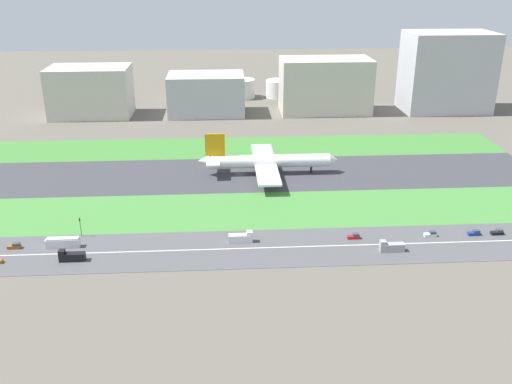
% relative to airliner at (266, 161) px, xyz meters
% --- Properties ---
extents(ground_plane, '(800.00, 800.00, 0.00)m').
position_rel_airliner_xyz_m(ground_plane, '(-12.56, -0.00, -6.23)').
color(ground_plane, '#5B564C').
extents(runway, '(280.00, 46.00, 0.10)m').
position_rel_airliner_xyz_m(runway, '(-12.56, -0.00, -6.18)').
color(runway, '#38383D').
rests_on(runway, ground_plane).
extents(grass_median_north, '(280.00, 36.00, 0.10)m').
position_rel_airliner_xyz_m(grass_median_north, '(-12.56, 41.00, -6.18)').
color(grass_median_north, '#3D7A33').
rests_on(grass_median_north, ground_plane).
extents(grass_median_south, '(280.00, 36.00, 0.10)m').
position_rel_airliner_xyz_m(grass_median_south, '(-12.56, -41.00, -6.18)').
color(grass_median_south, '#427F38').
rests_on(grass_median_south, ground_plane).
extents(highway, '(280.00, 28.00, 0.10)m').
position_rel_airliner_xyz_m(highway, '(-12.56, -73.00, -6.18)').
color(highway, '#4C4C4F').
rests_on(highway, ground_plane).
extents(highway_centerline, '(266.00, 0.50, 0.01)m').
position_rel_airliner_xyz_m(highway_centerline, '(-12.56, -73.00, -6.13)').
color(highway_centerline, silver).
rests_on(highway_centerline, highway).
extents(airliner, '(65.00, 56.00, 19.70)m').
position_rel_airliner_xyz_m(airliner, '(0.00, 0.00, 0.00)').
color(airliner, white).
rests_on(airliner, runway).
extents(car_3, '(4.40, 1.80, 2.00)m').
position_rel_airliner_xyz_m(car_3, '(26.32, -68.00, -5.31)').
color(car_3, '#B2191E').
rests_on(car_3, highway).
extents(car_1, '(4.40, 1.80, 2.00)m').
position_rel_airliner_xyz_m(car_1, '(79.06, -68.00, -5.31)').
color(car_1, black).
rests_on(car_1, highway).
extents(car_5, '(4.40, 1.80, 2.00)m').
position_rel_airliner_xyz_m(car_5, '(70.49, -68.00, -5.31)').
color(car_5, navy).
rests_on(car_5, highway).
extents(bus_0, '(11.60, 2.50, 3.50)m').
position_rel_airliner_xyz_m(bus_0, '(-75.91, -68.00, -4.41)').
color(bus_0, silver).
rests_on(bus_0, highway).
extents(car_6, '(4.40, 1.80, 2.00)m').
position_rel_airliner_xyz_m(car_6, '(54.35, -68.00, -5.31)').
color(car_6, silver).
rests_on(car_6, highway).
extents(car_0, '(4.40, 1.80, 2.00)m').
position_rel_airliner_xyz_m(car_0, '(-92.36, -68.00, -5.31)').
color(car_0, brown).
rests_on(car_0, highway).
extents(truck_0, '(8.40, 2.50, 4.00)m').
position_rel_airliner_xyz_m(truck_0, '(-70.63, -78.00, -4.56)').
color(truck_0, black).
rests_on(truck_0, highway).
extents(truck_2, '(8.40, 2.50, 4.00)m').
position_rel_airliner_xyz_m(truck_2, '(-14.04, -68.00, -4.56)').
color(truck_2, silver).
rests_on(truck_2, highway).
extents(truck_1, '(8.40, 2.50, 4.00)m').
position_rel_airliner_xyz_m(truck_1, '(36.79, -78.00, -4.56)').
color(truck_1, '#99999E').
rests_on(truck_1, highway).
extents(traffic_light, '(0.36, 0.50, 7.20)m').
position_rel_airliner_xyz_m(traffic_light, '(-71.43, -60.01, -1.94)').
color(traffic_light, '#4C4C51').
rests_on(traffic_light, highway).
extents(terminal_building, '(50.01, 31.69, 31.01)m').
position_rel_airliner_xyz_m(terminal_building, '(-102.56, 114.00, 9.27)').
color(terminal_building, beige).
rests_on(terminal_building, ground_plane).
extents(hangar_building, '(48.25, 32.29, 25.60)m').
position_rel_airliner_xyz_m(hangar_building, '(-29.52, 114.00, 6.57)').
color(hangar_building, '#B2B2B7').
rests_on(hangar_building, ground_plane).
extents(office_tower, '(57.62, 30.23, 34.68)m').
position_rel_airliner_xyz_m(office_tower, '(47.48, 114.00, 11.11)').
color(office_tower, beige).
rests_on(office_tower, ground_plane).
extents(cargo_warehouse, '(54.68, 34.77, 50.51)m').
position_rel_airliner_xyz_m(cargo_warehouse, '(127.03, 114.00, 19.02)').
color(cargo_warehouse, '#B2B2B7').
rests_on(cargo_warehouse, ground_plane).
extents(fuel_tank_west, '(23.29, 23.29, 13.62)m').
position_rel_airliner_xyz_m(fuel_tank_west, '(-41.72, 159.00, 0.58)').
color(fuel_tank_west, silver).
rests_on(fuel_tank_west, ground_plane).
extents(fuel_tank_centre, '(18.55, 18.55, 13.29)m').
position_rel_airliner_xyz_m(fuel_tank_centre, '(-4.86, 159.00, 0.41)').
color(fuel_tank_centre, silver).
rests_on(fuel_tank_centre, ground_plane).
extents(fuel_tank_east, '(18.56, 18.56, 12.40)m').
position_rel_airliner_xyz_m(fuel_tank_east, '(21.89, 159.00, -0.03)').
color(fuel_tank_east, silver).
rests_on(fuel_tank_east, ground_plane).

